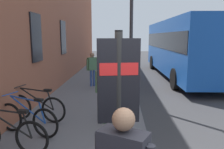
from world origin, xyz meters
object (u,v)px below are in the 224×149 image
at_px(pedestrian_crossing_street, 108,85).
at_px(city_bus, 182,45).
at_px(transit_info_sign, 118,93).
at_px(street_lamp, 131,18).
at_px(bicycle_beside_lamp, 27,119).
at_px(pedestrian_near_bus, 92,66).
at_px(bicycle_end_of_row, 8,135).
at_px(bicycle_by_door, 37,107).

bearing_deg(pedestrian_crossing_street, city_bus, -26.93).
height_order(transit_info_sign, pedestrian_crossing_street, transit_info_sign).
relative_size(pedestrian_crossing_street, street_lamp, 0.35).
height_order(bicycle_beside_lamp, city_bus, city_bus).
bearing_deg(transit_info_sign, bicycle_beside_lamp, 45.82).
bearing_deg(pedestrian_near_bus, street_lamp, -144.45).
distance_m(bicycle_end_of_row, bicycle_beside_lamp, 0.86).
relative_size(transit_info_sign, pedestrian_near_bus, 1.52).
xyz_separation_m(bicycle_beside_lamp, bicycle_by_door, (0.87, 0.11, 0.00)).
bearing_deg(pedestrian_crossing_street, bicycle_end_of_row, 131.14).
bearing_deg(pedestrian_near_bus, pedestrian_crossing_street, -167.72).
height_order(bicycle_end_of_row, bicycle_beside_lamp, same).
height_order(bicycle_beside_lamp, bicycle_by_door, same).
relative_size(bicycle_end_of_row, city_bus, 0.17).
relative_size(pedestrian_crossing_street, pedestrian_near_bus, 1.11).
distance_m(city_bus, street_lamp, 6.68).
height_order(bicycle_beside_lamp, transit_info_sign, transit_info_sign).
relative_size(bicycle_end_of_row, transit_info_sign, 0.73).
distance_m(bicycle_beside_lamp, pedestrian_crossing_street, 2.14).
relative_size(bicycle_by_door, pedestrian_crossing_street, 0.99).
relative_size(bicycle_by_door, pedestrian_near_bus, 1.10).
distance_m(bicycle_by_door, city_bus, 9.92).
bearing_deg(street_lamp, city_bus, -30.13).
relative_size(bicycle_by_door, transit_info_sign, 0.73).
height_order(transit_info_sign, pedestrian_near_bus, transit_info_sign).
distance_m(bicycle_end_of_row, bicycle_by_door, 1.73).
relative_size(bicycle_beside_lamp, pedestrian_near_bus, 1.07).
distance_m(pedestrian_near_bus, street_lamp, 3.52).
bearing_deg(bicycle_by_door, bicycle_beside_lamp, -172.89).
xyz_separation_m(bicycle_by_door, street_lamp, (2.11, -2.67, 2.57)).
relative_size(bicycle_beside_lamp, transit_info_sign, 0.70).
relative_size(city_bus, street_lamp, 2.12).
height_order(bicycle_end_of_row, street_lamp, street_lamp).
xyz_separation_m(bicycle_beside_lamp, city_bus, (8.67, -5.86, 1.41)).
xyz_separation_m(bicycle_end_of_row, transit_info_sign, (-1.26, -2.21, 1.21)).
height_order(city_bus, pedestrian_crossing_street, city_bus).
height_order(transit_info_sign, city_bus, city_bus).
xyz_separation_m(pedestrian_near_bus, street_lamp, (-2.36, -1.68, 1.99)).
bearing_deg(pedestrian_near_bus, bicycle_beside_lamp, 170.68).
bearing_deg(street_lamp, transit_info_sign, 175.72).
relative_size(bicycle_beside_lamp, street_lamp, 0.34).
distance_m(bicycle_beside_lamp, street_lamp, 4.70).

